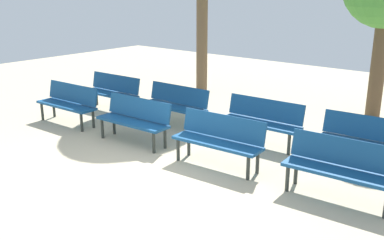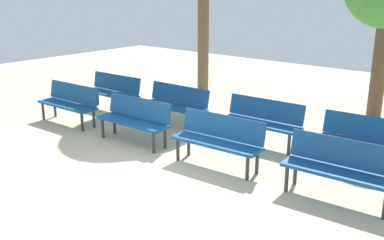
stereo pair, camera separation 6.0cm
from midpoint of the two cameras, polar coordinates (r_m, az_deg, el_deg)
The scene contains 9 objects.
ground_plane at distance 7.16m, azimuth -10.46°, elevation -7.77°, with size 24.00×24.00×0.00m, color #BCAD8E.
bench_r0_c0 at distance 10.20m, azimuth -15.88°, elevation 2.34°, with size 1.62×0.55×0.87m.
bench_r0_c1 at distance 8.66m, azimuth -7.63°, elevation 0.31°, with size 1.62×0.55×0.87m.
bench_r0_c2 at distance 7.46m, azimuth 3.32°, elevation -2.30°, with size 1.63×0.59×0.87m.
bench_r0_c3 at distance 6.66m, azimuth 18.56°, elevation -5.63°, with size 1.63×0.59×0.87m.
bench_r1_c0 at distance 11.05m, azimuth -10.48°, elevation 3.81°, with size 1.62×0.54×0.87m.
bench_r1_c1 at distance 9.68m, azimuth -2.34°, elevation 2.22°, with size 1.61×0.52×0.87m.
bench_r1_c2 at distance 8.61m, azimuth 8.88°, elevation 0.15°, with size 1.62×0.54×0.87m.
bench_r1_c3 at distance 7.92m, azimuth 21.65°, elevation -2.35°, with size 1.63×0.59×0.87m.
Camera 1 is at (5.05, -4.12, 2.96)m, focal length 41.07 mm.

